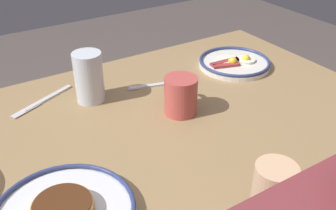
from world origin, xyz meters
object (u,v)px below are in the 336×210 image
at_px(drinking_glass, 89,80).
at_px(butter_knife, 43,101).
at_px(plate_near_main, 234,63).
at_px(fork_near, 156,85).
at_px(coffee_mug, 181,95).

distance_m(drinking_glass, butter_knife, 0.15).
bearing_deg(butter_knife, plate_near_main, 170.03).
xyz_separation_m(drinking_glass, fork_near, (-0.20, 0.03, -0.06)).
height_order(coffee_mug, drinking_glass, drinking_glass).
xyz_separation_m(coffee_mug, fork_near, (-0.02, -0.16, -0.05)).
relative_size(plate_near_main, coffee_mug, 2.05).
xyz_separation_m(plate_near_main, coffee_mug, (0.32, 0.15, 0.04)).
bearing_deg(fork_near, plate_near_main, 176.49).
height_order(coffee_mug, butter_knife, coffee_mug).
relative_size(drinking_glass, fork_near, 0.79).
bearing_deg(drinking_glass, coffee_mug, 133.50).
relative_size(drinking_glass, butter_knife, 0.73).
height_order(plate_near_main, coffee_mug, coffee_mug).
bearing_deg(coffee_mug, butter_knife, -40.03).
distance_m(plate_near_main, coffee_mug, 0.35).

